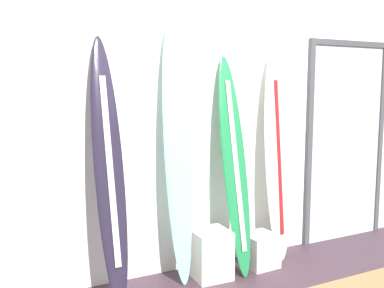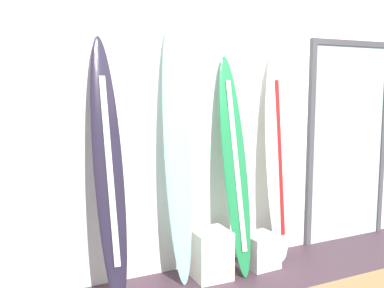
{
  "view_description": "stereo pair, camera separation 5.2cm",
  "coord_description": "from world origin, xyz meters",
  "px_view_note": "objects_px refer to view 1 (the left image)",
  "views": [
    {
      "loc": [
        -2.0,
        -2.43,
        1.7
      ],
      "look_at": [
        -0.27,
        0.95,
        1.21
      ],
      "focal_mm": 41.81,
      "sensor_mm": 36.0,
      "label": 1
    },
    {
      "loc": [
        -1.95,
        -2.45,
        1.7
      ],
      "look_at": [
        -0.27,
        0.95,
        1.21
      ],
      "focal_mm": 41.81,
      "sensor_mm": 36.0,
      "label": 2
    }
  ],
  "objects_px": {
    "surfboard_ivory": "(277,159)",
    "surfboard_seafoam": "(177,155)",
    "surfboard_charcoal": "(109,172)",
    "display_block_center": "(210,254)",
    "display_block_left": "(260,250)",
    "surfboard_emerald": "(235,167)",
    "glass_door": "(346,138)"
  },
  "relations": [
    {
      "from": "surfboard_charcoal",
      "to": "glass_door",
      "type": "height_order",
      "value": "glass_door"
    },
    {
      "from": "surfboard_charcoal",
      "to": "display_block_left",
      "type": "height_order",
      "value": "surfboard_charcoal"
    },
    {
      "from": "surfboard_charcoal",
      "to": "display_block_center",
      "type": "xyz_separation_m",
      "value": [
        0.91,
        0.0,
        -0.82
      ]
    },
    {
      "from": "display_block_left",
      "to": "display_block_center",
      "type": "distance_m",
      "value": 0.55
    },
    {
      "from": "surfboard_emerald",
      "to": "surfboard_ivory",
      "type": "distance_m",
      "value": 0.54
    },
    {
      "from": "surfboard_ivory",
      "to": "surfboard_charcoal",
      "type": "bearing_deg",
      "value": -176.09
    },
    {
      "from": "surfboard_emerald",
      "to": "surfboard_ivory",
      "type": "bearing_deg",
      "value": 7.48
    },
    {
      "from": "display_block_center",
      "to": "surfboard_emerald",
      "type": "bearing_deg",
      "value": 9.47
    },
    {
      "from": "surfboard_charcoal",
      "to": "surfboard_seafoam",
      "type": "relative_size",
      "value": 0.94
    },
    {
      "from": "surfboard_emerald",
      "to": "glass_door",
      "type": "relative_size",
      "value": 0.91
    },
    {
      "from": "surfboard_seafoam",
      "to": "surfboard_ivory",
      "type": "height_order",
      "value": "surfboard_seafoam"
    },
    {
      "from": "glass_door",
      "to": "surfboard_ivory",
      "type": "bearing_deg",
      "value": -171.6
    },
    {
      "from": "surfboard_seafoam",
      "to": "display_block_left",
      "type": "bearing_deg",
      "value": -6.66
    },
    {
      "from": "surfboard_ivory",
      "to": "surfboard_seafoam",
      "type": "bearing_deg",
      "value": -179.31
    },
    {
      "from": "display_block_left",
      "to": "surfboard_charcoal",
      "type": "bearing_deg",
      "value": -179.65
    },
    {
      "from": "surfboard_charcoal",
      "to": "display_block_center",
      "type": "bearing_deg",
      "value": 0.08
    },
    {
      "from": "surfboard_seafoam",
      "to": "surfboard_emerald",
      "type": "xyz_separation_m",
      "value": [
        0.55,
        -0.06,
        -0.14
      ]
    },
    {
      "from": "surfboard_seafoam",
      "to": "display_block_left",
      "type": "relative_size",
      "value": 7.14
    },
    {
      "from": "surfboard_ivory",
      "to": "surfboard_emerald",
      "type": "bearing_deg",
      "value": -172.52
    },
    {
      "from": "display_block_left",
      "to": "glass_door",
      "type": "relative_size",
      "value": 0.14
    },
    {
      "from": "surfboard_charcoal",
      "to": "surfboard_seafoam",
      "type": "xyz_separation_m",
      "value": [
        0.63,
        0.1,
        0.08
      ]
    },
    {
      "from": "surfboard_ivory",
      "to": "display_block_center",
      "type": "relative_size",
      "value": 4.66
    },
    {
      "from": "display_block_left",
      "to": "display_block_center",
      "type": "height_order",
      "value": "display_block_center"
    },
    {
      "from": "surfboard_emerald",
      "to": "display_block_center",
      "type": "relative_size",
      "value": 4.56
    },
    {
      "from": "display_block_center",
      "to": "glass_door",
      "type": "height_order",
      "value": "glass_door"
    },
    {
      "from": "glass_door",
      "to": "surfboard_seafoam",
      "type": "bearing_deg",
      "value": -175.48
    },
    {
      "from": "surfboard_charcoal",
      "to": "display_block_left",
      "type": "xyz_separation_m",
      "value": [
        1.45,
        0.01,
        -0.88
      ]
    },
    {
      "from": "surfboard_charcoal",
      "to": "surfboard_ivory",
      "type": "height_order",
      "value": "surfboard_charcoal"
    },
    {
      "from": "surfboard_ivory",
      "to": "glass_door",
      "type": "bearing_deg",
      "value": 8.4
    },
    {
      "from": "surfboard_ivory",
      "to": "display_block_center",
      "type": "distance_m",
      "value": 1.14
    },
    {
      "from": "surfboard_charcoal",
      "to": "surfboard_ivory",
      "type": "xyz_separation_m",
      "value": [
        1.72,
        0.12,
        -0.04
      ]
    },
    {
      "from": "display_block_center",
      "to": "surfboard_ivory",
      "type": "bearing_deg",
      "value": 8.16
    }
  ]
}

